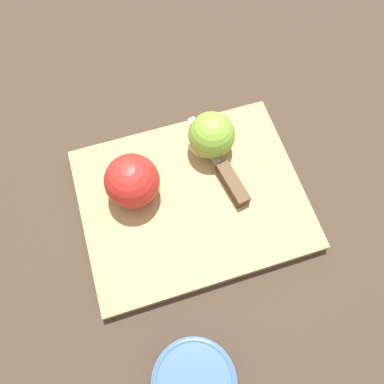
{
  "coord_description": "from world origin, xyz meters",
  "views": [
    {
      "loc": [
        -0.04,
        -0.22,
        0.57
      ],
      "look_at": [
        0.0,
        0.0,
        0.04
      ],
      "focal_mm": 35.0,
      "sensor_mm": 36.0,
      "label": 1
    }
  ],
  "objects_px": {
    "apple_half_left": "(132,181)",
    "knife": "(229,179)",
    "bowl": "(194,382)",
    "apple_half_right": "(212,135)"
  },
  "relations": [
    {
      "from": "apple_half_left",
      "to": "knife",
      "type": "distance_m",
      "value": 0.16
    },
    {
      "from": "bowl",
      "to": "knife",
      "type": "bearing_deg",
      "value": 68.46
    },
    {
      "from": "apple_half_left",
      "to": "knife",
      "type": "height_order",
      "value": "apple_half_left"
    },
    {
      "from": "apple_half_left",
      "to": "apple_half_right",
      "type": "distance_m",
      "value": 0.15
    },
    {
      "from": "apple_half_left",
      "to": "knife",
      "type": "bearing_deg",
      "value": -14.26
    },
    {
      "from": "knife",
      "to": "bowl",
      "type": "bearing_deg",
      "value": 141.8
    },
    {
      "from": "apple_half_left",
      "to": "bowl",
      "type": "xyz_separation_m",
      "value": [
        0.04,
        -0.29,
        -0.04
      ]
    },
    {
      "from": "apple_half_right",
      "to": "bowl",
      "type": "relative_size",
      "value": 0.68
    },
    {
      "from": "apple_half_left",
      "to": "knife",
      "type": "relative_size",
      "value": 0.46
    },
    {
      "from": "apple_half_right",
      "to": "knife",
      "type": "distance_m",
      "value": 0.08
    }
  ]
}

